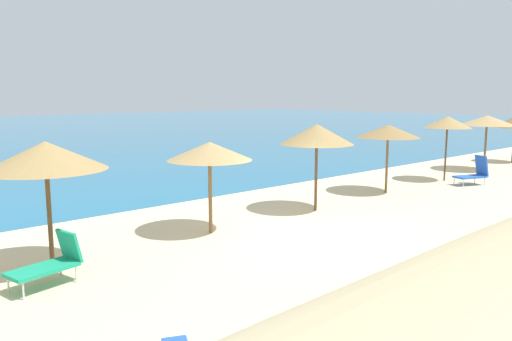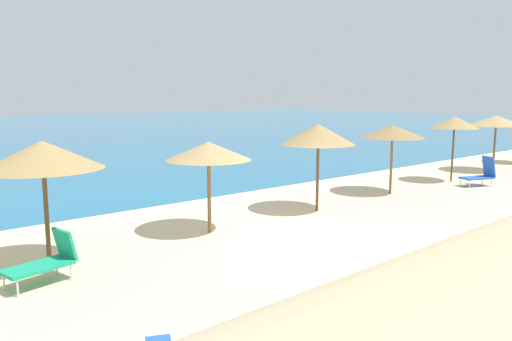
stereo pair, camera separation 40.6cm
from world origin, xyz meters
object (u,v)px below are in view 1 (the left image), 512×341
Objects in this scene: beach_umbrella_3 at (46,156)px; beach_umbrella_8 at (487,121)px; beach_umbrella_5 at (317,134)px; beach_umbrella_6 at (388,131)px; beach_umbrella_4 at (210,151)px; lounge_chair_3 at (474,173)px; lounge_chair_1 at (51,262)px; beach_umbrella_7 at (448,122)px.

beach_umbrella_3 is 20.66m from beach_umbrella_8.
beach_umbrella_6 is at bearing 2.84° from beach_umbrella_5.
beach_umbrella_6 is 8.33m from beach_umbrella_8.
beach_umbrella_4 is 1.67× the size of lounge_chair_3.
beach_umbrella_5 is 8.55m from lounge_chair_3.
beach_umbrella_6 is at bearing 0.55° from beach_umbrella_4.
beach_umbrella_6 is (4.16, 0.21, -0.12)m from beach_umbrella_5.
beach_umbrella_4 is 1.72× the size of lounge_chair_1.
beach_umbrella_3 is 16.44m from beach_umbrella_7.
beach_umbrella_7 is 1.03× the size of beach_umbrella_8.
beach_umbrella_8 is at bearing 0.47° from beach_umbrella_6.
beach_umbrella_8 is at bearing -48.95° from lounge_chair_3.
lounge_chair_3 is at bearing -91.51° from beach_umbrella_7.
beach_umbrella_5 reaches higher than lounge_chair_3.
beach_umbrella_4 is at bearing 178.16° from beach_umbrella_5.
beach_umbrella_5 is 4.17m from beach_umbrella_6.
beach_umbrella_6 reaches higher than lounge_chair_3.
beach_umbrella_8 is at bearing 2.78° from beach_umbrella_7.
lounge_chair_1 is (-0.33, -0.88, -1.94)m from beach_umbrella_3.
beach_umbrella_6 is 4.12m from beach_umbrella_7.
beach_umbrella_4 is 0.91× the size of beach_umbrella_8.
lounge_chair_1 is at bearing 110.58° from lounge_chair_3.
beach_umbrella_5 is 12.49m from beach_umbrella_8.
beach_umbrella_5 reaches higher than beach_umbrella_6.
beach_umbrella_4 is at bearing 0.98° from beach_umbrella_3.
lounge_chair_1 is (-8.49, -0.82, -1.96)m from beach_umbrella_5.
beach_umbrella_5 reaches higher than beach_umbrella_4.
beach_umbrella_7 is at bearing -0.27° from beach_umbrella_4.
lounge_chair_1 is (-4.49, -0.95, -1.72)m from beach_umbrella_4.
lounge_chair_3 is (-4.24, -1.48, -1.92)m from beach_umbrella_8.
beach_umbrella_3 is 0.98× the size of beach_umbrella_7.
lounge_chair_3 is (16.74, -0.38, 0.04)m from lounge_chair_1.
beach_umbrella_8 is (8.32, 0.07, 0.11)m from beach_umbrella_6.
beach_umbrella_7 reaches higher than lounge_chair_3.
beach_umbrella_8 is 1.88× the size of lounge_chair_1.
beach_umbrella_7 reaches higher than beach_umbrella_4.
beach_umbrella_7 is 1.89× the size of lounge_chair_3.
beach_umbrella_8 is 4.88m from lounge_chair_3.
beach_umbrella_3 is at bearing -179.02° from beach_umbrella_4.
beach_umbrella_3 is 4.17m from beach_umbrella_4.
beach_umbrella_7 is 2.37m from lounge_chair_3.
beach_umbrella_4 is 4.01m from beach_umbrella_5.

